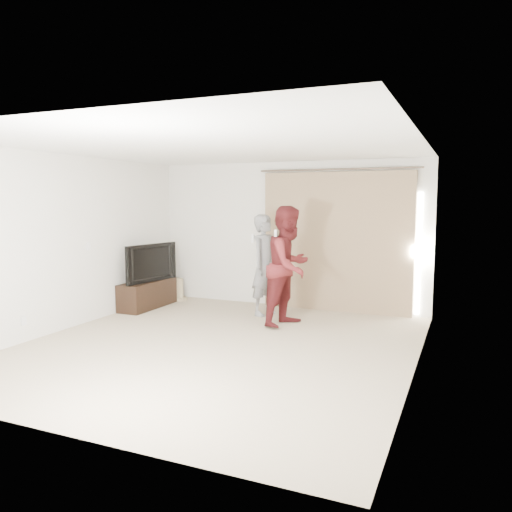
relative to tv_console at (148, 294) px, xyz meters
The scene contains 10 objects.
floor 2.79m from the tv_console, 35.56° to the right, with size 5.50×5.50×0.00m, color #C9B397.
wall_back 2.74m from the tv_console, 26.54° to the left, with size 5.00×0.04×2.60m, color white.
wall_left 1.95m from the tv_console, 98.26° to the right, with size 0.04×5.50×2.60m.
ceiling 3.65m from the tv_console, 35.56° to the right, with size 5.00×5.50×0.01m, color white.
curtain 3.49m from the tv_console, 18.47° to the left, with size 2.80×0.11×2.46m.
tv_console is the anchor object (origin of this frame).
tv 0.58m from the tv_console, ahead, with size 1.17×0.15×0.67m, color black.
scratching_post 0.80m from the tv_console, 77.98° to the left, with size 0.32×0.32×0.42m.
person_man 2.26m from the tv_console, ahead, with size 0.53×0.69×1.69m.
person_woman 2.84m from the tv_console, ahead, with size 0.90×1.04×1.84m.
Camera 1 is at (3.00, -5.72, 1.93)m, focal length 35.00 mm.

